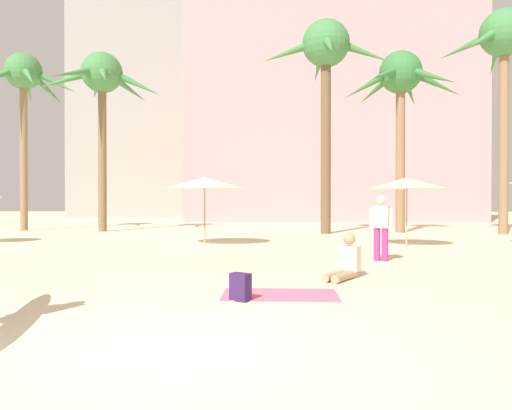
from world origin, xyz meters
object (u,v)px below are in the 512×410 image
object	(u,v)px
palm_tree_left	(401,84)
cafe_umbrella_2	(407,183)
person_mid_center	(345,263)
beach_towel	(280,295)
palm_tree_center	(24,83)
person_near_right	(381,225)
palm_tree_right	(102,83)
backpack	(241,287)
cafe_umbrella_0	(205,183)
palm_tree_far_right	(326,57)
palm_tree_far_left	(504,46)

from	to	relation	value
palm_tree_left	cafe_umbrella_2	xyz separation A→B (m)	(-1.57, -6.88, -4.88)
person_mid_center	beach_towel	bearing A→B (deg)	-4.57
palm_tree_center	person_near_right	size ratio (longest dim) A/B	5.41
palm_tree_center	palm_tree_right	bearing A→B (deg)	-8.59
backpack	person_near_right	bearing A→B (deg)	0.91
palm_tree_left	cafe_umbrella_0	xyz separation A→B (m)	(-8.30, -6.59, -4.85)
backpack	palm_tree_far_right	bearing A→B (deg)	22.82
palm_tree_right	person_near_right	distance (m)	16.92
palm_tree_center	cafe_umbrella_2	world-z (taller)	palm_tree_center
palm_tree_far_right	person_near_right	size ratio (longest dim) A/B	5.91
palm_tree_far_left	palm_tree_far_right	distance (m)	7.93
beach_towel	backpack	size ratio (longest dim) A/B	4.38
palm_tree_far_right	beach_towel	world-z (taller)	palm_tree_far_right
palm_tree_far_right	beach_towel	xyz separation A→B (m)	(-2.27, -14.44, -7.99)
palm_tree_far_left	cafe_umbrella_0	world-z (taller)	palm_tree_far_left
palm_tree_left	cafe_umbrella_2	world-z (taller)	palm_tree_left
palm_tree_far_right	backpack	bearing A→B (deg)	-100.90
cafe_umbrella_2	person_mid_center	size ratio (longest dim) A/B	2.34
cafe_umbrella_0	backpack	distance (m)	9.55
palm_tree_left	person_near_right	bearing A→B (deg)	-106.81
palm_tree_left	beach_towel	size ratio (longest dim) A/B	4.63
cafe_umbrella_2	beach_towel	world-z (taller)	cafe_umbrella_2
palm_tree_far_left	person_mid_center	size ratio (longest dim) A/B	9.59
palm_tree_right	beach_towel	xyz separation A→B (m)	(8.44, -15.66, -7.20)
palm_tree_center	person_near_right	distance (m)	20.34
palm_tree_center	cafe_umbrella_0	bearing A→B (deg)	-36.63
palm_tree_far_left	person_near_right	xyz separation A→B (m)	(-7.60, -9.90, -7.52)
backpack	palm_tree_right	bearing A→B (deg)	59.66
palm_tree_center	cafe_umbrella_2	size ratio (longest dim) A/B	3.62
beach_towel	backpack	xyz separation A→B (m)	(-0.60, -0.45, 0.19)
person_near_right	person_mid_center	distance (m)	3.11
palm_tree_far_left	palm_tree_right	bearing A→B (deg)	176.10
palm_tree_right	person_near_right	bearing A→B (deg)	-45.37
palm_tree_left	palm_tree_center	xyz separation A→B (m)	(-18.49, 0.99, 0.46)
palm_tree_far_left	palm_tree_far_right	world-z (taller)	palm_tree_far_left
person_mid_center	cafe_umbrella_2	bearing A→B (deg)	-171.88
cafe_umbrella_0	palm_tree_far_right	bearing A→B (deg)	50.53
cafe_umbrella_2	person_near_right	bearing A→B (deg)	-113.37
palm_tree_center	cafe_umbrella_0	xyz separation A→B (m)	(10.19, -7.58, -5.31)
backpack	person_mid_center	xyz separation A→B (m)	(1.89, 2.18, 0.09)
palm_tree_right	palm_tree_far_right	size ratio (longest dim) A/B	0.90
cafe_umbrella_0	person_mid_center	size ratio (longest dim) A/B	2.63
palm_tree_left	beach_towel	distance (m)	17.80
palm_tree_center	person_mid_center	world-z (taller)	palm_tree_center
palm_tree_left	backpack	distance (m)	18.32
palm_tree_far_left	backpack	world-z (taller)	palm_tree_far_left
beach_towel	person_near_right	bearing A→B (deg)	60.03
palm_tree_right	cafe_umbrella_2	world-z (taller)	palm_tree_right
palm_tree_left	palm_tree_center	size ratio (longest dim) A/B	0.96
palm_tree_right	cafe_umbrella_0	world-z (taller)	palm_tree_right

